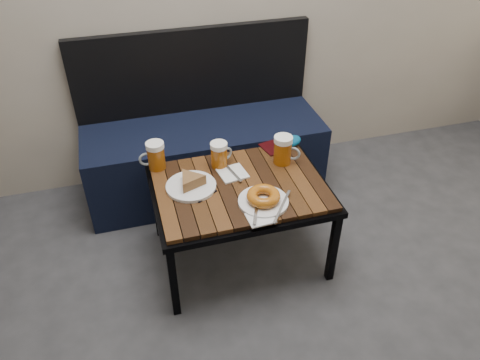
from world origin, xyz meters
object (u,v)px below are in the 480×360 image
object	(u,v)px
passport_navy	(202,193)
plate_bagel	(263,198)
beer_mug_left	(155,156)
beer_mug_centre	(219,155)
cafe_table	(240,192)
knit_pouch	(291,141)
bench	(204,150)
beer_mug_right	(283,150)
passport_burgundy	(272,148)
plate_pie	(191,183)

from	to	relation	value
passport_navy	plate_bagel	bearing A→B (deg)	27.92
beer_mug_left	beer_mug_centre	world-z (taller)	beer_mug_left
cafe_table	knit_pouch	bearing A→B (deg)	35.84
bench	knit_pouch	bearing A→B (deg)	-43.49
beer_mug_right	passport_navy	world-z (taller)	beer_mug_right
passport_burgundy	knit_pouch	size ratio (longest dim) A/B	1.09
beer_mug_left	passport_burgundy	world-z (taller)	beer_mug_left
cafe_table	passport_burgundy	xyz separation A→B (m)	(0.25, 0.26, 0.05)
beer_mug_left	beer_mug_right	size ratio (longest dim) A/B	0.96
knit_pouch	cafe_table	bearing A→B (deg)	-144.16
passport_navy	plate_pie	bearing A→B (deg)	-178.10
passport_burgundy	plate_pie	bearing A→B (deg)	-168.66
cafe_table	beer_mug_left	bearing A→B (deg)	145.36
cafe_table	beer_mug_right	size ratio (longest dim) A/B	5.58
beer_mug_centre	plate_pie	distance (m)	0.22
bench	passport_burgundy	world-z (taller)	bench
cafe_table	knit_pouch	world-z (taller)	knit_pouch
beer_mug_left	bench	bearing A→B (deg)	-128.64
plate_pie	passport_burgundy	size ratio (longest dim) A/B	1.84
plate_pie	passport_navy	size ratio (longest dim) A/B	2.02
plate_pie	passport_navy	distance (m)	0.07
beer_mug_right	knit_pouch	xyz separation A→B (m)	(0.10, 0.14, -0.05)
passport_burgundy	plate_bagel	bearing A→B (deg)	-126.93
plate_bagel	knit_pouch	size ratio (longest dim) A/B	2.36
bench	beer_mug_right	distance (m)	0.67
plate_bagel	knit_pouch	bearing A→B (deg)	54.89
plate_bagel	beer_mug_right	bearing A→B (deg)	55.24
beer_mug_left	passport_burgundy	xyz separation A→B (m)	(0.61, 0.01, -0.07)
beer_mug_right	plate_pie	xyz separation A→B (m)	(-0.49, -0.08, -0.05)
passport_navy	passport_burgundy	xyz separation A→B (m)	(0.44, 0.28, 0.00)
plate_bagel	knit_pouch	distance (m)	0.51
plate_pie	knit_pouch	bearing A→B (deg)	20.33
cafe_table	beer_mug_right	bearing A→B (deg)	25.12
bench	plate_pie	world-z (taller)	bench
plate_pie	passport_burgundy	distance (m)	0.53
beer_mug_centre	plate_bagel	world-z (taller)	beer_mug_centre
bench	beer_mug_centre	xyz separation A→B (m)	(-0.01, -0.47, 0.27)
passport_burgundy	cafe_table	bearing A→B (deg)	-147.00
bench	beer_mug_left	distance (m)	0.57
beer_mug_centre	passport_navy	size ratio (longest dim) A/B	1.15
beer_mug_centre	plate_pie	world-z (taller)	beer_mug_centre
beer_mug_right	cafe_table	bearing A→B (deg)	-125.18
plate_pie	passport_burgundy	world-z (taller)	plate_pie
beer_mug_right	plate_bagel	xyz separation A→B (m)	(-0.20, -0.28, -0.05)
bench	passport_navy	xyz separation A→B (m)	(-0.14, -0.66, 0.20)
cafe_table	beer_mug_centre	xyz separation A→B (m)	(-0.06, 0.18, 0.11)
plate_bagel	beer_mug_centre	bearing A→B (deg)	109.51
beer_mug_right	passport_burgundy	xyz separation A→B (m)	(-0.01, 0.14, -0.07)
plate_pie	passport_navy	xyz separation A→B (m)	(0.04, -0.06, -0.02)
bench	cafe_table	world-z (taller)	bench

